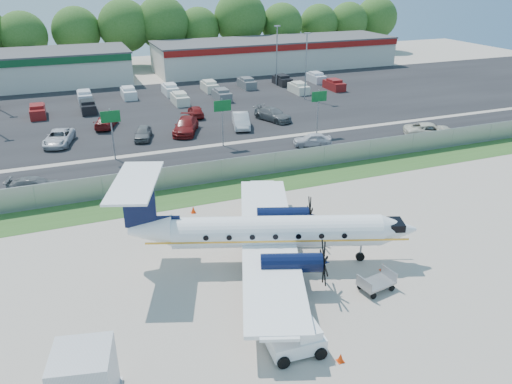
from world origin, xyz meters
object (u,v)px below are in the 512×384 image
object	(u,v)px
pushback_tug	(298,340)
baggage_cart_near	(278,273)
baggage_cart_far	(376,283)
service_container	(85,382)
aircraft	(270,232)

from	to	relation	value
pushback_tug	baggage_cart_near	xyz separation A→B (m)	(1.50, 5.77, -0.12)
pushback_tug	baggage_cart_far	bearing A→B (deg)	24.46
service_container	baggage_cart_near	bearing A→B (deg)	26.32
pushback_tug	service_container	bearing A→B (deg)	178.58
pushback_tug	baggage_cart_far	xyz separation A→B (m)	(6.39, 2.91, -0.18)
service_container	aircraft	bearing A→B (deg)	33.48
aircraft	pushback_tug	size ratio (longest dim) A/B	6.85
baggage_cart_near	baggage_cart_far	distance (m)	5.66
aircraft	pushback_tug	distance (m)	8.24
pushback_tug	service_container	xyz separation A→B (m)	(-9.68, 0.24, 0.66)
aircraft	baggage_cart_far	size ratio (longest dim) A/B	8.31
aircraft	baggage_cart_near	size ratio (longest dim) A/B	7.88
baggage_cart_far	service_container	xyz separation A→B (m)	(-16.07, -2.67, 0.84)
baggage_cart_near	service_container	xyz separation A→B (m)	(-11.18, -5.53, 0.78)
pushback_tug	baggage_cart_far	distance (m)	7.02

